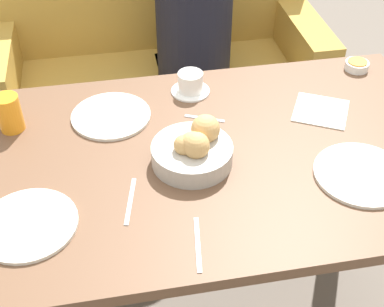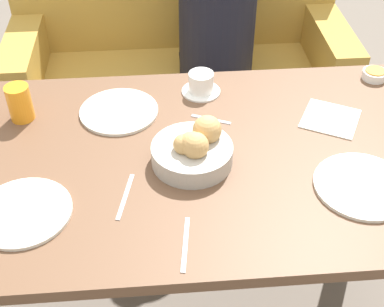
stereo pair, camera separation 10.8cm
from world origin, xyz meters
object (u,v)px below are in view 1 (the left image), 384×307
juice_glass (9,113)px  spoon_coffee (205,118)px  fork_silver (130,201)px  napkin (321,111)px  coffee_cup (190,84)px  plate_near_right (361,174)px  knife_silver (198,244)px  seated_person (194,55)px  plate_far_center (111,116)px  plate_near_left (28,224)px  bread_basket (194,149)px  couch (156,82)px  jam_bowl_honey (357,65)px

juice_glass → spoon_coffee: (0.56, -0.06, -0.05)m
fork_silver → napkin: (0.61, 0.28, 0.00)m
juice_glass → coffee_cup: bearing=9.8°
plate_near_right → knife_silver: size_ratio=1.54×
seated_person → coffee_cup: seated_person is taller
coffee_cup → napkin: bearing=-25.3°
knife_silver → juice_glass: bearing=130.4°
plate_far_center → plate_near_left: bearing=-119.1°
bread_basket → napkin: 0.46m
plate_near_left → plate_far_center: same height
bread_basket → plate_far_center: bread_basket is taller
juice_glass → napkin: size_ratio=0.52×
knife_silver → napkin: (0.47, 0.45, 0.00)m
plate_far_center → coffee_cup: size_ratio=1.93×
bread_basket → plate_near_left: bread_basket is taller
fork_silver → knife_silver: same height
couch → coffee_cup: couch is taller
seated_person → plate_near_left: (-0.61, -1.12, 0.24)m
fork_silver → napkin: 0.67m
plate_near_right → bread_basket: bearing=162.3°
fork_silver → knife_silver: 0.22m
jam_bowl_honey → fork_silver: 0.95m
knife_silver → napkin: napkin is taller
couch → jam_bowl_honey: bearing=-50.8°
plate_near_right → juice_glass: juice_glass is taller
couch → fork_silver: couch is taller
spoon_coffee → plate_far_center: bearing=167.9°
coffee_cup → juice_glass: bearing=-170.2°
couch → bread_basket: 1.22m
plate_near_right → napkin: plate_near_right is taller
juice_glass → plate_near_left: bearing=-81.2°
plate_near_right → fork_silver: plate_near_right is taller
fork_silver → juice_glass: bearing=130.6°
plate_near_left → knife_silver: bearing=-18.4°
juice_glass → coffee_cup: (0.55, 0.09, -0.02)m
coffee_cup → fork_silver: (-0.24, -0.45, -0.03)m
plate_near_left → spoon_coffee: bearing=34.5°
plate_near_right → napkin: bearing=90.1°
coffee_cup → jam_bowl_honey: 0.58m
napkin → spoon_coffee: bearing=175.7°
plate_far_center → jam_bowl_honey: bearing=8.4°
fork_silver → knife_silver: size_ratio=0.99×
couch → seated_person: 0.31m
plate_far_center → jam_bowl_honey: size_ratio=2.99×
couch → napkin: size_ratio=7.02×
bread_basket → plate_far_center: 0.32m
plate_far_center → juice_glass: 0.29m
couch → plate_near_left: 1.43m
plate_near_left → coffee_cup: bearing=45.6°
coffee_cup → fork_silver: 0.51m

